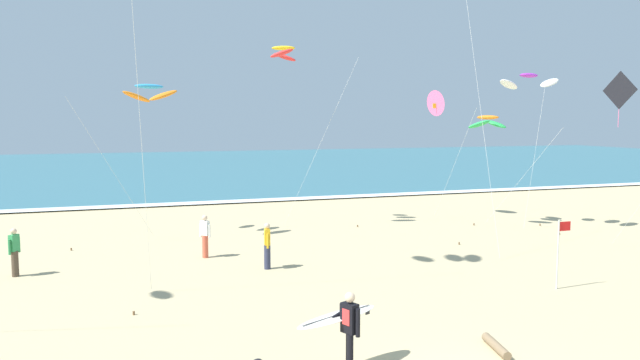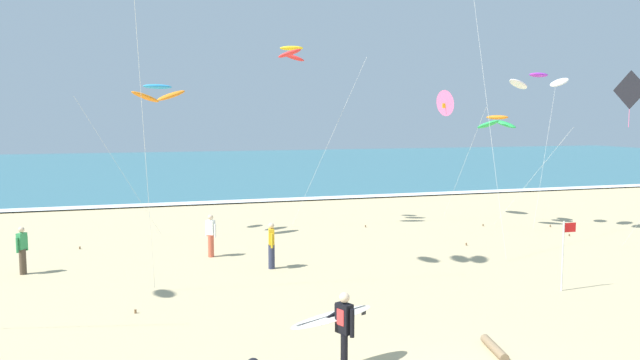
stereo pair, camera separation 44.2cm
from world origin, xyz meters
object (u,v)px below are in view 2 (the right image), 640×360
kite_delta_rose_low (446,103)px  bystander_yellow_top (271,245)px  kite_arc_golden_distant (292,53)px  driftwood_log (494,348)px  surfer_lead (339,323)px  bystander_green_top (22,250)px  kite_arc_cobalt_outer (158,93)px  bystander_white_top (211,235)px  kite_arc_violet_mid (538,81)px  lifeguard_flag (565,249)px  kite_diamond_charcoal_high (631,93)px  kite_arc_amber_extra (497,122)px

kite_delta_rose_low → bystander_yellow_top: bearing=-144.0°
kite_arc_golden_distant → driftwood_log: bearing=-89.2°
surfer_lead → bystander_green_top: size_ratio=1.33×
kite_delta_rose_low → kite_arc_cobalt_outer: (-14.25, -0.95, 0.30)m
surfer_lead → bystander_white_top: (-1.12, 11.32, -0.23)m
kite_arc_violet_mid → bystander_yellow_top: kite_arc_violet_mid is taller
kite_arc_violet_mid → kite_arc_cobalt_outer: 16.73m
kite_arc_cobalt_outer → driftwood_log: (6.32, -15.84, -6.10)m
kite_delta_rose_low → bystander_yellow_top: size_ratio=4.14×
bystander_white_top → lifeguard_flag: bearing=-38.9°
lifeguard_flag → kite_delta_rose_low: bearing=76.3°
bystander_yellow_top → bystander_green_top: size_ratio=1.00×
surfer_lead → kite_arc_golden_distant: kite_arc_golden_distant is taller
bystander_white_top → bystander_green_top: (-6.25, -0.74, 0.00)m
surfer_lead → kite_diamond_charcoal_high: 17.62m
kite_arc_violet_mid → kite_delta_rose_low: kite_arc_violet_mid is taller
surfer_lead → kite_delta_rose_low: bearing=55.5°
bystander_yellow_top → lifeguard_flag: lifeguard_flag is taller
kite_diamond_charcoal_high → kite_arc_golden_distant: 14.40m
kite_arc_violet_mid → bystander_green_top: (-20.99, -1.67, -5.99)m
surfer_lead → kite_arc_golden_distant: size_ratio=0.25×
kite_arc_cobalt_outer → kite_arc_amber_extra: bearing=-7.5°
kite_diamond_charcoal_high → kite_delta_rose_low: bearing=110.4°
kite_diamond_charcoal_high → kite_arc_cobalt_outer: bearing=156.0°
bystander_white_top → bystander_green_top: 6.29m
kite_arc_violet_mid → bystander_green_top: kite_arc_violet_mid is taller
kite_diamond_charcoal_high → bystander_white_top: 17.08m
lifeguard_flag → driftwood_log: (-4.72, -3.63, -1.17)m
surfer_lead → driftwood_log: size_ratio=1.74×
kite_arc_amber_extra → bystander_white_top: size_ratio=3.32×
kite_diamond_charcoal_high → kite_delta_rose_low: (-3.24, 8.74, -0.20)m
kite_delta_rose_low → kite_arc_golden_distant: (-8.15, -0.17, 2.24)m
kite_diamond_charcoal_high → lifeguard_flag: 9.19m
kite_arc_violet_mid → driftwood_log: size_ratio=5.90×
surfer_lead → bystander_yellow_top: bearing=85.9°
kite_arc_amber_extra → driftwood_log: bearing=-123.1°
bystander_white_top → kite_diamond_charcoal_high: bearing=-11.4°
kite_delta_rose_low → kite_arc_violet_mid: bearing=-65.8°
bystander_white_top → bystander_yellow_top: size_ratio=1.00×
kite_arc_violet_mid → kite_delta_rose_low: bearing=114.2°
kite_arc_cobalt_outer → lifeguard_flag: size_ratio=3.13×
kite_arc_amber_extra → lifeguard_flag: size_ratio=2.52×
kite_arc_cobalt_outer → bystander_green_top: bearing=-131.4°
kite_arc_violet_mid → bystander_white_top: (-14.74, -0.93, -5.99)m
bystander_green_top → kite_arc_golden_distant: bearing=29.5°
kite_arc_cobalt_outer → kite_arc_amber_extra: size_ratio=1.24×
surfer_lead → kite_arc_violet_mid: kite_arc_violet_mid is taller
kite_arc_golden_distant → kite_arc_cobalt_outer: 6.45m
kite_arc_golden_distant → kite_arc_amber_extra: kite_arc_golden_distant is taller
kite_delta_rose_low → surfer_lead: bearing=-124.5°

